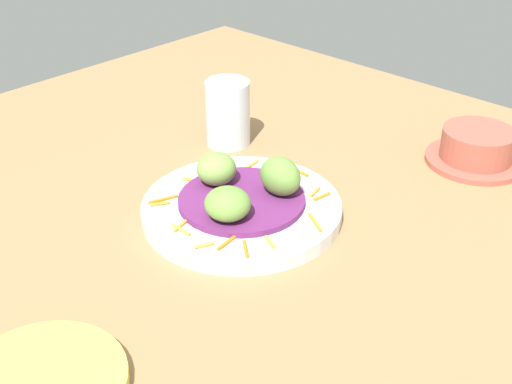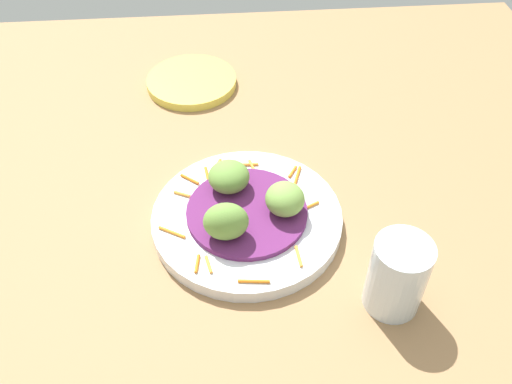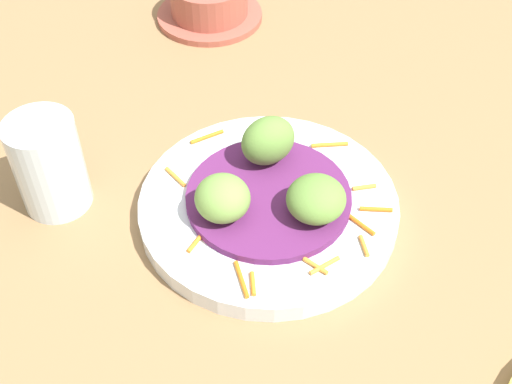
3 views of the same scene
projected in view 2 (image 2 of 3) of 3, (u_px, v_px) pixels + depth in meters
table_surface at (265, 219)px, 73.62cm from camera, size 110.00×110.00×2.00cm
main_plate at (247, 219)px, 71.07cm from camera, size 24.21×24.21×1.87cm
cabbage_bed at (247, 212)px, 70.13cm from camera, size 15.34×15.34×0.77cm
carrot_garnish at (237, 205)px, 71.19cm from camera, size 21.43×20.53×0.40cm
guac_scoop_left at (285, 199)px, 68.43cm from camera, size 5.54×5.49×3.97cm
guac_scoop_center at (229, 177)px, 71.43cm from camera, size 6.03×6.12×3.71cm
guac_scoop_right at (226, 221)px, 65.30cm from camera, size 4.29×5.49×4.75cm
side_plate_small at (192, 82)px, 93.21cm from camera, size 14.95×14.95×1.39cm
water_glass at (397, 276)px, 60.11cm from camera, size 6.41×6.41×9.53cm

